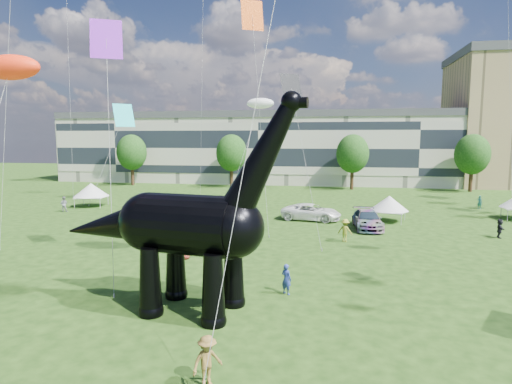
# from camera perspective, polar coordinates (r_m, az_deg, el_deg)

# --- Properties ---
(ground) EXTENTS (220.00, 220.00, 0.00)m
(ground) POSITION_cam_1_polar(r_m,az_deg,el_deg) (19.94, -4.05, -17.35)
(ground) COLOR #16330C
(ground) RESTS_ON ground
(terrace_row) EXTENTS (78.00, 11.00, 12.00)m
(terrace_row) POSITION_cam_1_polar(r_m,az_deg,el_deg) (80.59, 0.95, 5.58)
(terrace_row) COLOR beige
(terrace_row) RESTS_ON ground
(tree_far_left) EXTENTS (5.20, 5.20, 9.44)m
(tree_far_left) POSITION_cam_1_polar(r_m,az_deg,el_deg) (78.56, -16.25, 5.46)
(tree_far_left) COLOR #382314
(tree_far_left) RESTS_ON ground
(tree_mid_left) EXTENTS (5.20, 5.20, 9.44)m
(tree_mid_left) POSITION_cam_1_polar(r_m,az_deg,el_deg) (72.51, -3.30, 5.61)
(tree_mid_left) COLOR #382314
(tree_mid_left) RESTS_ON ground
(tree_mid_right) EXTENTS (5.20, 5.20, 9.44)m
(tree_mid_right) POSITION_cam_1_polar(r_m,az_deg,el_deg) (70.72, 12.77, 5.41)
(tree_mid_right) COLOR #382314
(tree_mid_right) RESTS_ON ground
(tree_far_right) EXTENTS (5.20, 5.20, 9.44)m
(tree_far_right) POSITION_cam_1_polar(r_m,az_deg,el_deg) (73.86, 26.90, 4.88)
(tree_far_right) COLOR #382314
(tree_far_right) RESTS_ON ground
(dinosaur_sculpture) EXTENTS (13.10, 4.41, 10.66)m
(dinosaur_sculpture) POSITION_cam_1_polar(r_m,az_deg,el_deg) (20.82, -9.93, -4.71)
(dinosaur_sculpture) COLOR black
(dinosaur_sculpture) RESTS_ON ground
(car_silver) EXTENTS (2.85, 4.56, 1.45)m
(car_silver) POSITION_cam_1_polar(r_m,az_deg,el_deg) (45.51, -11.89, -2.52)
(car_silver) COLOR silver
(car_silver) RESTS_ON ground
(car_grey) EXTENTS (4.29, 1.77, 1.38)m
(car_grey) POSITION_cam_1_polar(r_m,az_deg,el_deg) (45.09, -4.30, -2.51)
(car_grey) COLOR slate
(car_grey) RESTS_ON ground
(car_white) EXTENTS (6.39, 3.78, 1.67)m
(car_white) POSITION_cam_1_polar(r_m,az_deg,el_deg) (43.74, 7.38, -2.67)
(car_white) COLOR white
(car_white) RESTS_ON ground
(car_dark) EXTENTS (2.72, 5.91, 1.67)m
(car_dark) POSITION_cam_1_polar(r_m,az_deg,el_deg) (40.66, 14.62, -3.59)
(car_dark) COLOR #595960
(car_dark) RESTS_ON ground
(gazebo_near) EXTENTS (4.60, 4.60, 2.59)m
(gazebo_near) POSITION_cam_1_polar(r_m,az_deg,el_deg) (44.59, 17.33, -1.46)
(gazebo_near) COLOR silver
(gazebo_near) RESTS_ON ground
(gazebo_left) EXTENTS (4.83, 4.83, 2.86)m
(gazebo_left) POSITION_cam_1_polar(r_m,az_deg,el_deg) (55.65, -21.13, 0.24)
(gazebo_left) COLOR silver
(gazebo_left) RESTS_ON ground
(visitors) EXTENTS (47.88, 41.50, 1.85)m
(visitors) POSITION_cam_1_polar(r_m,az_deg,el_deg) (34.26, -2.17, -5.31)
(visitors) COLOR olive
(visitors) RESTS_ON ground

